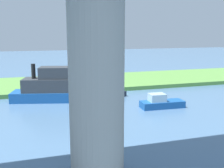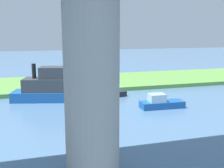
{
  "view_description": "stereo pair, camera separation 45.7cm",
  "coord_description": "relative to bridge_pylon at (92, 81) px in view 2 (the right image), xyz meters",
  "views": [
    {
      "loc": [
        9.16,
        31.64,
        7.32
      ],
      "look_at": [
        0.9,
        5.0,
        2.0
      ],
      "focal_mm": 43.96,
      "sensor_mm": 36.0,
      "label": 1
    },
    {
      "loc": [
        8.72,
        31.77,
        7.32
      ],
      "look_at": [
        0.9,
        5.0,
        2.0
      ],
      "focal_mm": 43.96,
      "sensor_mm": 36.0,
      "label": 2
    }
  ],
  "objects": [
    {
      "name": "bridge_pylon",
      "position": [
        0.0,
        0.0,
        0.0
      ],
      "size": [
        2.78,
        2.78,
        9.8
      ],
      "primitive_type": "cylinder",
      "color": "#9E998E",
      "rests_on": "ground"
    },
    {
      "name": "grassy_bank",
      "position": [
        -5.93,
        -24.61,
        -4.65
      ],
      "size": [
        80.0,
        12.0,
        0.5
      ],
      "primitive_type": "cube",
      "color": "#5B9342",
      "rests_on": "ground"
    },
    {
      "name": "ground_plane",
      "position": [
        -5.93,
        -18.61,
        -4.9
      ],
      "size": [
        160.0,
        160.0,
        0.0
      ],
      "primitive_type": "plane",
      "color": "#4C7093"
    },
    {
      "name": "mooring_post",
      "position": [
        3.07,
        -19.82,
        -3.89
      ],
      "size": [
        0.2,
        0.2,
        1.02
      ],
      "primitive_type": "cylinder",
      "color": "brown",
      "rests_on": "grassy_bank"
    },
    {
      "name": "skiff_small",
      "position": [
        -9.04,
        -10.37,
        -4.39
      ],
      "size": [
        4.34,
        1.72,
        1.43
      ],
      "color": "#195199",
      "rests_on": "ground"
    },
    {
      "name": "pontoon_yellow",
      "position": [
        -5.32,
        -16.11,
        -4.44
      ],
      "size": [
        4.07,
        2.13,
        1.29
      ],
      "color": "#1E232D",
      "rests_on": "ground"
    },
    {
      "name": "person_on_bank",
      "position": [
        -4.42,
        -19.85,
        -3.7
      ],
      "size": [
        0.46,
        0.46,
        1.39
      ],
      "color": "#2D334C",
      "rests_on": "grassy_bank"
    },
    {
      "name": "motorboat_white",
      "position": [
        0.89,
        -16.39,
        -3.41
      ],
      "size": [
        8.26,
        4.49,
        4.02
      ],
      "color": "#195199",
      "rests_on": "ground"
    }
  ]
}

